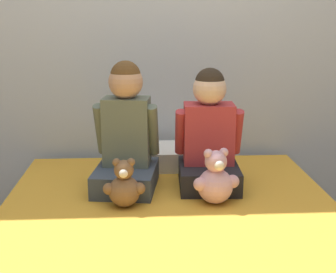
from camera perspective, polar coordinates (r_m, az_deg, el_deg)
name	(u,v)px	position (r m, az deg, el deg)	size (l,w,h in m)	color
wall_behind_bed	(161,14)	(2.85, -0.81, 14.76)	(8.00, 0.06, 2.50)	silver
bed	(174,273)	(2.04, 0.73, -16.32)	(1.57, 2.04, 0.40)	#997F60
child_on_left	(126,136)	(2.33, -5.12, 0.08)	(0.35, 0.41, 0.63)	#384251
child_on_right	(209,137)	(2.36, 5.01, -0.08)	(0.34, 0.35, 0.60)	black
teddy_bear_held_by_left_child	(124,186)	(2.13, -5.36, -6.08)	(0.19, 0.14, 0.23)	brown
teddy_bear_held_by_right_child	(215,180)	(2.17, 5.81, -5.34)	(0.22, 0.17, 0.26)	#DBA3B2
pillow_at_headboard	(164,156)	(2.70, -0.50, -2.44)	(0.46, 0.30, 0.11)	white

